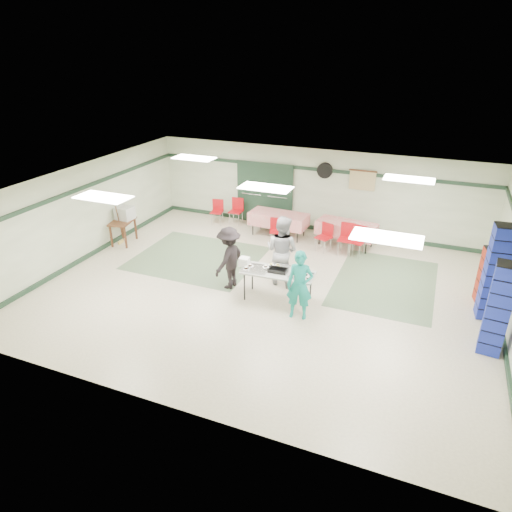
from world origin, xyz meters
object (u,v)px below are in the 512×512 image
at_px(crate_stack_blue_a, 495,273).
at_px(chair_b, 325,234).
at_px(dining_table_a, 346,228).
at_px(printer_table, 123,224).
at_px(serving_table, 278,273).
at_px(volunteer_grey, 282,251).
at_px(office_printer, 125,213).
at_px(chair_loose_a, 237,208).
at_px(crate_stack_blue_b, 498,309).
at_px(chair_d, 276,228).
at_px(dining_table_b, 278,219).
at_px(broom, 120,224).
at_px(crate_stack_red, 489,276).
at_px(volunteer_teal, 300,285).
at_px(chair_loose_b, 217,209).
at_px(chair_a, 347,235).
at_px(chair_c, 359,238).
at_px(volunteer_dark, 229,258).

bearing_deg(crate_stack_blue_a, chair_b, 152.87).
bearing_deg(dining_table_a, chair_b, -123.76).
bearing_deg(printer_table, serving_table, -26.08).
bearing_deg(serving_table, volunteer_grey, 100.27).
bearing_deg(office_printer, chair_loose_a, 49.61).
distance_m(chair_loose_a, crate_stack_blue_b, 9.06).
bearing_deg(printer_table, chair_b, 5.76).
distance_m(dining_table_a, chair_d, 2.16).
relative_size(dining_table_b, broom, 1.54).
distance_m(crate_stack_red, crate_stack_blue_b, 2.10).
relative_size(volunteer_teal, chair_loose_b, 1.95).
height_order(volunteer_teal, chair_loose_a, volunteer_teal).
height_order(dining_table_b, chair_loose_a, chair_loose_a).
relative_size(volunteer_grey, chair_a, 1.97).
bearing_deg(chair_d, chair_b, -17.85).
distance_m(chair_a, crate_stack_blue_a, 4.37).
bearing_deg(chair_d, serving_table, -87.33).
relative_size(chair_loose_a, printer_table, 0.91).
bearing_deg(chair_loose_a, crate_stack_blue_b, -33.02).
bearing_deg(dining_table_b, serving_table, -67.94).
height_order(serving_table, chair_a, chair_a).
relative_size(chair_b, printer_table, 0.86).
height_order(dining_table_b, chair_d, chair_d).
bearing_deg(printer_table, chair_c, 3.52).
xyz_separation_m(volunteer_teal, broom, (-6.41, 1.98, -0.18)).
bearing_deg(chair_c, dining_table_b, -178.27).
bearing_deg(crate_stack_blue_a, chair_d, 159.41).
relative_size(volunteer_teal, volunteer_dark, 1.00).
distance_m(dining_table_a, chair_a, 0.58).
bearing_deg(crate_stack_blue_a, broom, 178.04).
xyz_separation_m(serving_table, dining_table_a, (0.83, 3.88, -0.14)).
distance_m(volunteer_dark, chair_a, 3.95).
height_order(serving_table, chair_d, chair_d).
bearing_deg(serving_table, chair_d, 107.74).
distance_m(serving_table, chair_b, 3.33).
distance_m(volunteer_grey, dining_table_b, 3.28).
height_order(crate_stack_blue_a, printer_table, crate_stack_blue_a).
distance_m(dining_table_a, chair_b, 0.77).
height_order(volunteer_grey, crate_stack_red, volunteer_grey).
distance_m(serving_table, chair_a, 3.47).
relative_size(chair_b, chair_d, 1.07).
bearing_deg(printer_table, crate_stack_red, -9.79).
xyz_separation_m(chair_loose_a, broom, (-2.64, -2.93, 0.08)).
height_order(chair_a, chair_d, chair_a).
distance_m(volunteer_dark, dining_table_b, 3.74).
bearing_deg(serving_table, dining_table_b, 106.49).
relative_size(chair_loose_a, broom, 0.74).
bearing_deg(crate_stack_red, printer_table, -178.39).
bearing_deg(crate_stack_blue_b, chair_b, 140.17).
distance_m(chair_b, printer_table, 6.23).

